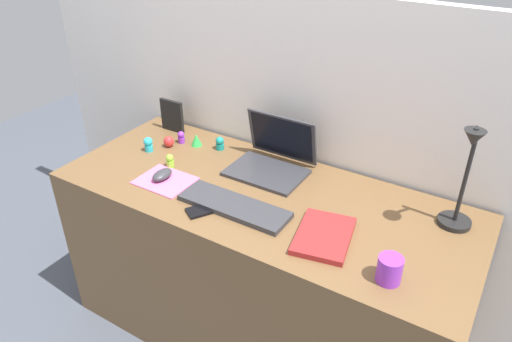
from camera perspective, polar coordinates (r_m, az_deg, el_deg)
ground_plane at (r=2.28m, az=0.49°, el=-18.35°), size 6.00×6.00×0.00m
back_wall at (r=2.08m, az=5.73°, el=1.18°), size 2.78×0.05×1.41m
desk at (r=2.02m, az=0.53°, el=-11.46°), size 1.58×0.64×0.74m
laptop at (r=1.92m, az=2.07°, el=1.74°), size 0.30×0.26×0.21m
keyboard at (r=1.70m, az=-2.61°, el=-4.18°), size 0.41×0.13×0.02m
mousepad at (r=1.89m, az=-10.72°, el=-1.13°), size 0.21×0.17×0.00m
mouse at (r=1.90m, az=-11.05°, el=-0.44°), size 0.06×0.10×0.03m
cell_phone at (r=1.71m, az=-6.06°, el=-4.54°), size 0.12×0.14×0.01m
desk_lamp at (r=1.64m, az=23.38°, el=-1.22°), size 0.11×0.16×0.39m
notebook_pad at (r=1.59m, az=8.04°, el=-7.59°), size 0.21×0.27×0.02m
picture_frame at (r=2.25m, az=-9.91°, el=6.46°), size 0.12×0.02×0.15m
coffee_mug at (r=1.45m, az=15.54°, el=-11.18°), size 0.07×0.07×0.08m
toy_figurine_purple at (r=2.15m, az=-8.86°, el=4.00°), size 0.03×0.03×0.06m
toy_figurine_red at (r=2.13m, az=-10.30°, el=3.46°), size 0.04×0.04×0.05m
toy_figurine_lime at (r=1.97m, az=-10.16°, el=1.20°), size 0.03×0.03×0.06m
toy_figurine_cyan at (r=2.11m, az=-12.63°, el=3.15°), size 0.04×0.04×0.06m
toy_figurine_green at (r=2.12m, az=-7.09°, el=3.69°), size 0.05×0.05×0.05m
toy_figurine_teal at (r=2.08m, az=-4.30°, el=3.30°), size 0.04×0.04×0.06m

